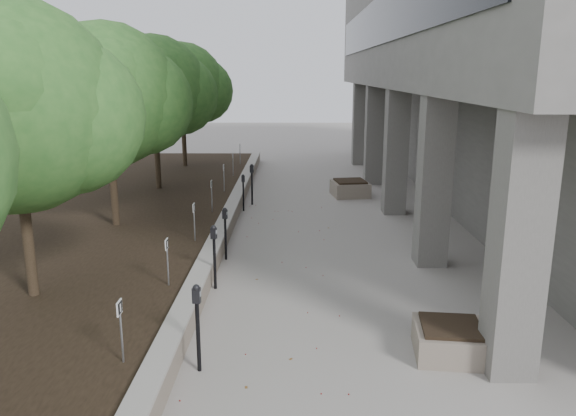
{
  "coord_description": "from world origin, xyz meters",
  "views": [
    {
      "loc": [
        0.12,
        -6.77,
        4.49
      ],
      "look_at": [
        -0.03,
        6.96,
        1.14
      ],
      "focal_mm": 34.59,
      "sensor_mm": 36.0,
      "label": 1
    }
  ],
  "objects_px": {
    "crabapple_tree_3": "(109,126)",
    "planter_back": "(350,188)",
    "crabapple_tree_5": "(182,105)",
    "crabapple_tree_4": "(155,113)",
    "parking_meter_5": "(252,184)",
    "planter_front": "(450,340)",
    "crabapple_tree_2": "(18,152)",
    "parking_meter_1": "(198,328)",
    "parking_meter_3": "(225,234)",
    "parking_meter_4": "(243,193)",
    "parking_meter_2": "(214,257)"
  },
  "relations": [
    {
      "from": "crabapple_tree_4",
      "to": "parking_meter_5",
      "type": "distance_m",
      "value": 4.31
    },
    {
      "from": "crabapple_tree_4",
      "to": "parking_meter_3",
      "type": "height_order",
      "value": "crabapple_tree_4"
    },
    {
      "from": "crabapple_tree_5",
      "to": "parking_meter_3",
      "type": "height_order",
      "value": "crabapple_tree_5"
    },
    {
      "from": "crabapple_tree_2",
      "to": "crabapple_tree_5",
      "type": "height_order",
      "value": "same"
    },
    {
      "from": "parking_meter_4",
      "to": "planter_back",
      "type": "relative_size",
      "value": 0.97
    },
    {
      "from": "crabapple_tree_3",
      "to": "parking_meter_4",
      "type": "distance_m",
      "value": 5.17
    },
    {
      "from": "crabapple_tree_3",
      "to": "planter_back",
      "type": "relative_size",
      "value": 4.24
    },
    {
      "from": "crabapple_tree_5",
      "to": "planter_front",
      "type": "xyz_separation_m",
      "value": [
        7.48,
        -16.49,
        -2.86
      ]
    },
    {
      "from": "crabapple_tree_3",
      "to": "parking_meter_5",
      "type": "bearing_deg",
      "value": 49.75
    },
    {
      "from": "parking_meter_1",
      "to": "crabapple_tree_2",
      "type": "bearing_deg",
      "value": 155.96
    },
    {
      "from": "crabapple_tree_4",
      "to": "crabapple_tree_3",
      "type": "bearing_deg",
      "value": -90.0
    },
    {
      "from": "parking_meter_5",
      "to": "planter_back",
      "type": "distance_m",
      "value": 3.87
    },
    {
      "from": "crabapple_tree_3",
      "to": "crabapple_tree_2",
      "type": "bearing_deg",
      "value": -90.0
    },
    {
      "from": "crabapple_tree_3",
      "to": "parking_meter_1",
      "type": "distance_m",
      "value": 8.2
    },
    {
      "from": "parking_meter_4",
      "to": "planter_front",
      "type": "relative_size",
      "value": 1.11
    },
    {
      "from": "crabapple_tree_3",
      "to": "planter_front",
      "type": "distance_m",
      "value": 10.3
    },
    {
      "from": "crabapple_tree_2",
      "to": "crabapple_tree_4",
      "type": "height_order",
      "value": "same"
    },
    {
      "from": "crabapple_tree_4",
      "to": "parking_meter_1",
      "type": "distance_m",
      "value": 12.75
    },
    {
      "from": "crabapple_tree_5",
      "to": "planter_back",
      "type": "relative_size",
      "value": 4.24
    },
    {
      "from": "parking_meter_4",
      "to": "crabapple_tree_5",
      "type": "bearing_deg",
      "value": 102.47
    },
    {
      "from": "parking_meter_5",
      "to": "parking_meter_3",
      "type": "bearing_deg",
      "value": -77.54
    },
    {
      "from": "crabapple_tree_4",
      "to": "planter_back",
      "type": "xyz_separation_m",
      "value": [
        7.03,
        0.55,
        -2.82
      ]
    },
    {
      "from": "parking_meter_5",
      "to": "parking_meter_1",
      "type": "bearing_deg",
      "value": -75.42
    },
    {
      "from": "parking_meter_3",
      "to": "planter_back",
      "type": "bearing_deg",
      "value": 82.01
    },
    {
      "from": "crabapple_tree_3",
      "to": "parking_meter_5",
      "type": "height_order",
      "value": "crabapple_tree_3"
    },
    {
      "from": "crabapple_tree_2",
      "to": "parking_meter_1",
      "type": "relative_size",
      "value": 3.82
    },
    {
      "from": "parking_meter_4",
      "to": "planter_front",
      "type": "height_order",
      "value": "parking_meter_4"
    },
    {
      "from": "crabapple_tree_5",
      "to": "crabapple_tree_4",
      "type": "bearing_deg",
      "value": -90.0
    },
    {
      "from": "parking_meter_2",
      "to": "crabapple_tree_3",
      "type": "bearing_deg",
      "value": 148.37
    },
    {
      "from": "planter_front",
      "to": "planter_back",
      "type": "distance_m",
      "value": 12.05
    },
    {
      "from": "parking_meter_3",
      "to": "parking_meter_1",
      "type": "bearing_deg",
      "value": -68.35
    },
    {
      "from": "parking_meter_5",
      "to": "planter_front",
      "type": "height_order",
      "value": "parking_meter_5"
    },
    {
      "from": "planter_front",
      "to": "parking_meter_5",
      "type": "bearing_deg",
      "value": 110.74
    },
    {
      "from": "parking_meter_2",
      "to": "parking_meter_3",
      "type": "relative_size",
      "value": 1.07
    },
    {
      "from": "parking_meter_2",
      "to": "planter_back",
      "type": "relative_size",
      "value": 1.1
    },
    {
      "from": "crabapple_tree_4",
      "to": "parking_meter_1",
      "type": "xyz_separation_m",
      "value": [
        3.47,
        -12.04,
        -2.41
      ]
    },
    {
      "from": "planter_back",
      "to": "parking_meter_5",
      "type": "bearing_deg",
      "value": -157.77
    },
    {
      "from": "crabapple_tree_2",
      "to": "parking_meter_2",
      "type": "xyz_separation_m",
      "value": [
        3.25,
        1.33,
        -2.42
      ]
    },
    {
      "from": "crabapple_tree_4",
      "to": "planter_front",
      "type": "distance_m",
      "value": 14.0
    },
    {
      "from": "crabapple_tree_3",
      "to": "crabapple_tree_4",
      "type": "distance_m",
      "value": 5.0
    },
    {
      "from": "parking_meter_4",
      "to": "crabapple_tree_2",
      "type": "bearing_deg",
      "value": -124.66
    },
    {
      "from": "crabapple_tree_2",
      "to": "crabapple_tree_4",
      "type": "xyz_separation_m",
      "value": [
        0.0,
        10.0,
        0.0
      ]
    },
    {
      "from": "crabapple_tree_2",
      "to": "parking_meter_3",
      "type": "bearing_deg",
      "value": 44.84
    },
    {
      "from": "parking_meter_1",
      "to": "parking_meter_4",
      "type": "relative_size",
      "value": 1.14
    },
    {
      "from": "crabapple_tree_3",
      "to": "parking_meter_4",
      "type": "bearing_deg",
      "value": 44.18
    },
    {
      "from": "crabapple_tree_3",
      "to": "parking_meter_3",
      "type": "bearing_deg",
      "value": -28.55
    },
    {
      "from": "parking_meter_1",
      "to": "planter_front",
      "type": "height_order",
      "value": "parking_meter_1"
    },
    {
      "from": "crabapple_tree_5",
      "to": "parking_meter_1",
      "type": "relative_size",
      "value": 3.82
    },
    {
      "from": "crabapple_tree_4",
      "to": "parking_meter_3",
      "type": "relative_size",
      "value": 4.13
    },
    {
      "from": "crabapple_tree_2",
      "to": "parking_meter_2",
      "type": "bearing_deg",
      "value": 22.19
    }
  ]
}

